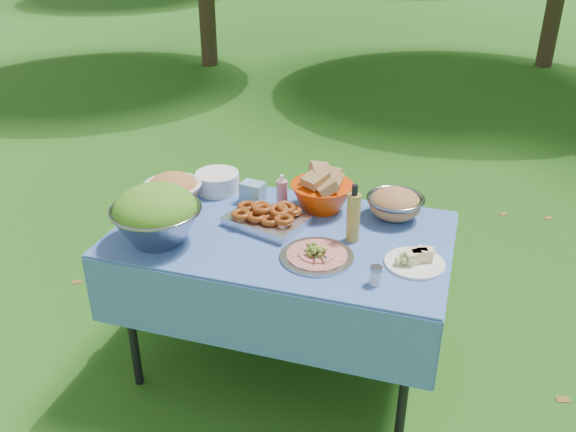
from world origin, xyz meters
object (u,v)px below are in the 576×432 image
object	(u,v)px
pasta_bowl_steel	(395,203)
oil_bottle	(354,213)
plate_stack	(217,182)
bread_bowl	(322,190)
picnic_table	(282,303)
salad_bowl	(156,215)
charcuterie_platter	(317,250)

from	to	relation	value
pasta_bowl_steel	oil_bottle	xyz separation A→B (m)	(-0.14, -0.27, 0.06)
plate_stack	bread_bowl	size ratio (longest dim) A/B	0.74
picnic_table	pasta_bowl_steel	size ratio (longest dim) A/B	5.63
oil_bottle	plate_stack	bearing A→B (deg)	158.89
salad_bowl	pasta_bowl_steel	xyz separation A→B (m)	(0.93, 0.52, -0.06)
salad_bowl	plate_stack	world-z (taller)	salad_bowl
picnic_table	oil_bottle	size ratio (longest dim) A/B	5.57
pasta_bowl_steel	oil_bottle	size ratio (longest dim) A/B	0.99
picnic_table	charcuterie_platter	distance (m)	0.49
salad_bowl	pasta_bowl_steel	bearing A→B (deg)	29.00
plate_stack	oil_bottle	size ratio (longest dim) A/B	0.83
pasta_bowl_steel	charcuterie_platter	distance (m)	0.52
pasta_bowl_steel	oil_bottle	world-z (taller)	oil_bottle
salad_bowl	oil_bottle	bearing A→B (deg)	17.48
oil_bottle	charcuterie_platter	bearing A→B (deg)	-120.89
plate_stack	charcuterie_platter	size ratio (longest dim) A/B	0.71
picnic_table	pasta_bowl_steel	distance (m)	0.70
salad_bowl	plate_stack	bearing A→B (deg)	85.11
pasta_bowl_steel	charcuterie_platter	bearing A→B (deg)	-118.98
plate_stack	bread_bowl	bearing A→B (deg)	-4.02
picnic_table	salad_bowl	distance (m)	0.74
pasta_bowl_steel	oil_bottle	distance (m)	0.31
plate_stack	bread_bowl	distance (m)	0.55
picnic_table	oil_bottle	xyz separation A→B (m)	(0.31, 0.02, 0.51)
picnic_table	pasta_bowl_steel	world-z (taller)	pasta_bowl_steel
bread_bowl	oil_bottle	distance (m)	0.32
bread_bowl	pasta_bowl_steel	distance (m)	0.34
plate_stack	pasta_bowl_steel	world-z (taller)	pasta_bowl_steel
bread_bowl	pasta_bowl_steel	bearing A→B (deg)	2.95
plate_stack	pasta_bowl_steel	xyz separation A→B (m)	(0.89, -0.02, 0.02)
plate_stack	bread_bowl	xyz separation A→B (m)	(0.55, -0.04, 0.05)
salad_bowl	oil_bottle	distance (m)	0.83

